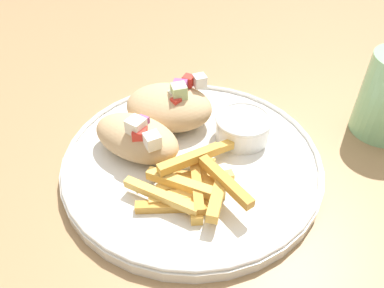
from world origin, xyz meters
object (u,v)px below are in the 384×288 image
Objects in this scene: plate at (192,159)px; pita_sandwich_near at (137,137)px; sauce_ramekin at (243,126)px; pita_sandwich_far at (172,105)px; fries_pile at (191,184)px.

pita_sandwich_near is (-0.06, -0.03, 0.03)m from plate.
pita_sandwich_far is at bearing -167.92° from sauce_ramekin.
sauce_ramekin is (0.09, 0.09, -0.01)m from pita_sandwich_near.
plate is 2.73× the size of pita_sandwich_near.
fries_pile is (0.09, -0.09, -0.02)m from pita_sandwich_far.
pita_sandwich_near is 0.13m from sauce_ramekin.
pita_sandwich_near is at bearing 168.86° from fries_pile.
sauce_ramekin is (0.01, 0.11, 0.01)m from fries_pile.
sauce_ramekin is at bearing 86.78° from fries_pile.
pita_sandwich_far is 1.90× the size of sauce_ramekin.
fries_pile is (0.08, -0.02, -0.01)m from pita_sandwich_near.
plate is 0.05m from fries_pile.
sauce_ramekin reaches higher than plate.
pita_sandwich_far is 0.09m from sauce_ramekin.
pita_sandwich_near reaches higher than plate.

